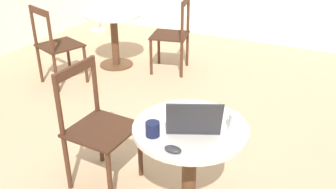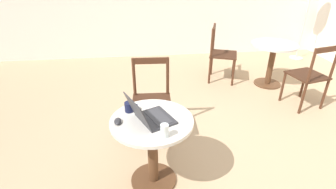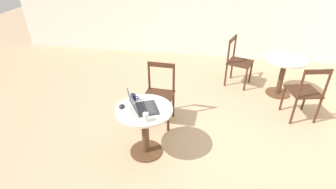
{
  "view_description": "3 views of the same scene",
  "coord_description": "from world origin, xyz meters",
  "views": [
    {
      "loc": [
        -2.42,
        -1.1,
        1.9
      ],
      "look_at": [
        -0.24,
        -0.04,
        0.67
      ],
      "focal_mm": 40.0,
      "sensor_mm": 36.0,
      "label": 1
    },
    {
      "loc": [
        -0.69,
        -2.23,
        1.93
      ],
      "look_at": [
        -0.41,
        0.2,
        0.63
      ],
      "focal_mm": 28.0,
      "sensor_mm": 36.0,
      "label": 2
    },
    {
      "loc": [
        0.12,
        -2.96,
        2.49
      ],
      "look_at": [
        -0.4,
        0.1,
        0.64
      ],
      "focal_mm": 28.0,
      "sensor_mm": 36.0,
      "label": 3
    }
  ],
  "objects": [
    {
      "name": "laptop",
      "position": [
        -0.63,
        -0.39,
        0.75
      ],
      "size": [
        0.44,
        0.43,
        0.25
      ],
      "color": "#2D2D33",
      "rests_on": "cafe_table_near"
    },
    {
      "name": "mug",
      "position": [
        -0.8,
        -0.21,
        0.74
      ],
      "size": [
        0.12,
        0.08,
        0.09
      ],
      "color": "#141938",
      "rests_on": "cafe_table_near"
    },
    {
      "name": "mouse",
      "position": [
        -0.9,
        -0.39,
        0.72
      ],
      "size": [
        0.06,
        0.1,
        0.03
      ],
      "color": "#2D2D33",
      "rests_on": "cafe_table_near"
    },
    {
      "name": "chair_mid_left",
      "position": [
        0.67,
        1.83,
        0.47
      ],
      "size": [
        0.56,
        0.56,
        0.93
      ],
      "color": "#472819",
      "rests_on": "ground_plane"
    },
    {
      "name": "chair_mid_front",
      "position": [
        1.61,
        0.8,
        0.47
      ],
      "size": [
        0.52,
        0.52,
        0.93
      ],
      "color": "#472819",
      "rests_on": "ground_plane"
    },
    {
      "name": "drinking_glass",
      "position": [
        -0.53,
        -0.62,
        0.75
      ],
      "size": [
        0.07,
        0.07,
        0.11
      ],
      "color": "silver",
      "rests_on": "cafe_table_near"
    },
    {
      "name": "cafe_table_mid",
      "position": [
        1.44,
        1.55,
        0.5
      ],
      "size": [
        0.71,
        0.71,
        0.7
      ],
      "color": "#51331E",
      "rests_on": "ground_plane"
    },
    {
      "name": "cafe_table_near",
      "position": [
        -0.62,
        -0.37,
        0.5
      ],
      "size": [
        0.71,
        0.71,
        0.7
      ],
      "color": "#51331E",
      "rests_on": "ground_plane"
    },
    {
      "name": "ground_plane",
      "position": [
        0.0,
        0.0,
        0.0
      ],
      "size": [
        16.0,
        16.0,
        0.0
      ],
      "primitive_type": "plane",
      "color": "tan"
    },
    {
      "name": "chair_near_back",
      "position": [
        -0.58,
        0.37,
        0.47
      ],
      "size": [
        0.46,
        0.46,
        0.93
      ],
      "color": "#472819",
      "rests_on": "ground_plane"
    }
  ]
}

